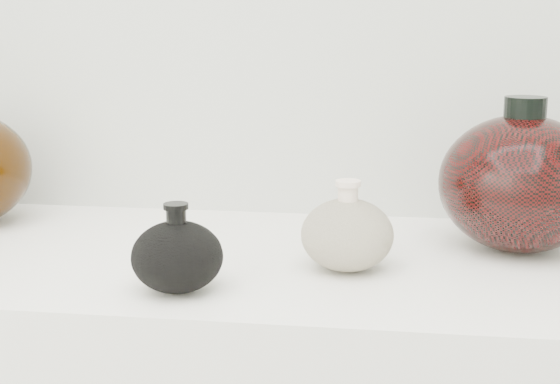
# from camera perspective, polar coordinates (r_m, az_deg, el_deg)

# --- Properties ---
(black_gourd_vase) EXTENTS (0.13, 0.13, 0.11)m
(black_gourd_vase) POSITION_cam_1_polar(r_m,az_deg,el_deg) (0.95, -7.52, -4.66)
(black_gourd_vase) COLOR black
(black_gourd_vase) RESTS_ON display_counter
(cream_gourd_vase) EXTENTS (0.14, 0.14, 0.12)m
(cream_gourd_vase) POSITION_cam_1_polar(r_m,az_deg,el_deg) (1.03, 4.94, -3.08)
(cream_gourd_vase) COLOR #B9AC8D
(cream_gourd_vase) RESTS_ON display_counter
(right_round_pot) EXTENTS (0.29, 0.29, 0.22)m
(right_round_pot) POSITION_cam_1_polar(r_m,az_deg,el_deg) (1.15, 17.17, 0.65)
(right_round_pot) COLOR black
(right_round_pot) RESTS_ON display_counter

